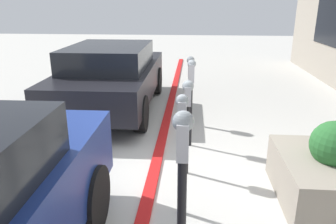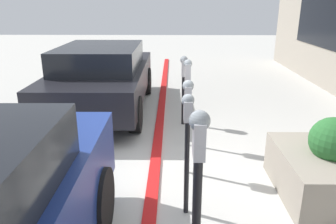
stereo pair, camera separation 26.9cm
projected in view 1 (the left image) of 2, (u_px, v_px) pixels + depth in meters
name	position (u px, v px, depth m)	size (l,w,h in m)	color
ground_plane	(160.00, 171.00, 4.76)	(40.00, 40.00, 0.00)	beige
curb_strip	(155.00, 170.00, 4.76)	(19.00, 0.16, 0.04)	red
parking_meter_nearest	(182.00, 172.00, 2.57)	(0.19, 0.17, 1.59)	black
parking_meter_second	(182.00, 131.00, 3.51)	(0.16, 0.14, 1.44)	black
parking_meter_middle	(188.00, 104.00, 4.38)	(0.18, 0.15, 1.37)	black
parking_meter_fourth	(191.00, 84.00, 5.27)	(0.16, 0.14, 1.47)	black
parking_meter_farthest	(190.00, 79.00, 6.27)	(0.17, 0.15, 1.37)	black
planter_box	(329.00, 174.00, 3.97)	(1.42, 1.18, 1.03)	gray
parked_car_middle	(112.00, 75.00, 7.28)	(4.33, 1.92, 1.46)	black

